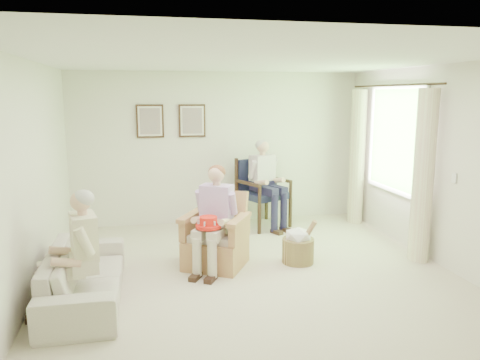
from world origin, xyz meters
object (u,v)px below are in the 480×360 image
Objects in this scene: red_hat at (208,223)px; person_dark at (265,177)px; person_sofa at (80,246)px; sofa at (85,275)px; person_wicker at (216,212)px; wicker_armchair at (215,243)px; wood_armchair at (262,189)px; hatbox at (298,245)px.

person_dark is at bearing 57.35° from red_hat.
person_sofa is 3.94× the size of red_hat.
person_sofa reaches higher than sofa.
red_hat is (-0.13, -0.18, -0.10)m from person_wicker.
person_wicker is 4.17× the size of red_hat.
wood_armchair is (1.08, 1.77, 0.31)m from wicker_armchair.
sofa is 1.48× the size of person_wicker.
sofa is at bearing -161.11° from wood_armchair.
wood_armchair is 0.78× the size of person_dark.
person_dark is at bearing -114.91° from wood_armchair.
person_dark is at bearing -48.38° from sofa.
person_wicker reaches higher than hatbox.
red_hat is at bearing -145.17° from wood_armchair.
person_dark is (0.00, -0.19, 0.25)m from wood_armchair.
person_dark is 4.61× the size of red_hat.
hatbox is at bearing 29.50° from person_wicker.
person_sofa is at bearing -153.70° from red_hat.
person_dark reaches higher than person_sofa.
wood_armchair is at bearing 59.74° from red_hat.
wicker_armchair is 2.00m from person_dark.
sofa is at bearing -128.53° from person_wicker.
wood_armchair is at bearing 89.87° from person_wicker.
person_sofa is 1.59m from red_hat.
wicker_armchair is 1.11m from hatbox.
red_hat reaches higher than sofa.
wood_armchair is 1.94m from hatbox.
person_wicker is at bearing -68.08° from sofa.
person_sofa reaches higher than wood_armchair.
wicker_armchair is 0.73× the size of person_wicker.
person_dark is 2.33× the size of hatbox.
wood_armchair is 0.91× the size of person_sofa.
person_wicker is 2.03m from person_dark.
person_sofa is (-1.55, -0.88, -0.06)m from person_wicker.
person_sofa is at bearing -117.48° from wicker_armchair.
person_sofa is at bearing -161.68° from hatbox.
person_dark is (2.63, 2.34, 0.59)m from sofa.
wicker_armchair is at bearing -146.33° from wood_armchair.
sofa is (-1.55, -0.75, -0.02)m from wicker_armchair.
person_wicker is 1.78m from person_sofa.
red_hat is at bearing -72.49° from sofa.
person_wicker is at bearing 53.81° from red_hat.
hatbox is (2.65, 0.62, -0.04)m from sofa.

